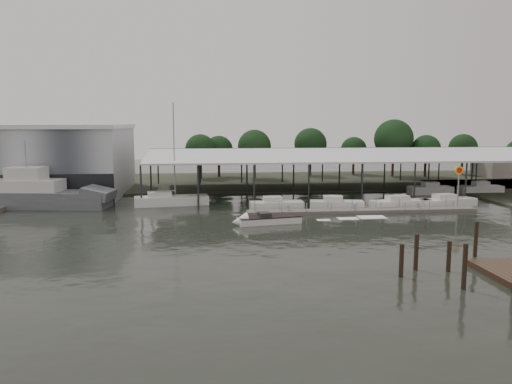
{
  "coord_description": "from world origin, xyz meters",
  "views": [
    {
      "loc": [
        -3.64,
        -47.7,
        10.83
      ],
      "look_at": [
        2.23,
        11.28,
        2.5
      ],
      "focal_mm": 35.0,
      "sensor_mm": 36.0,
      "label": 1
    }
  ],
  "objects": [
    {
      "name": "white_sailboat",
      "position": [
        -8.44,
        17.75,
        0.66
      ],
      "size": [
        9.8,
        3.91,
        13.59
      ],
      "rotation": [
        0.0,
        0.0,
        0.14
      ],
      "color": "white",
      "rests_on": "ground"
    },
    {
      "name": "ground",
      "position": [
        0.0,
        0.0,
        0.0
      ],
      "size": [
        200.0,
        200.0,
        0.0
      ],
      "primitive_type": "plane",
      "color": "black",
      "rests_on": "ground"
    },
    {
      "name": "moored_cruiser_1",
      "position": [
        12.48,
        12.71,
        0.61
      ],
      "size": [
        6.93,
        3.33,
        1.7
      ],
      "rotation": [
        0.0,
        0.0,
        -0.18
      ],
      "color": "white",
      "rests_on": "ground"
    },
    {
      "name": "horizon_tree_line",
      "position": [
        23.53,
        47.78,
        6.18
      ],
      "size": [
        68.95,
        10.83,
        11.38
      ],
      "color": "black",
      "rests_on": "ground"
    },
    {
      "name": "covered_boat_shed",
      "position": [
        17.0,
        28.0,
        6.13
      ],
      "size": [
        58.24,
        24.0,
        6.96
      ],
      "color": "white",
      "rests_on": "ground"
    },
    {
      "name": "moored_cruiser_0",
      "position": [
        4.89,
        12.93,
        0.61
      ],
      "size": [
        6.7,
        2.47,
        1.7
      ],
      "rotation": [
        0.0,
        0.0,
        0.04
      ],
      "color": "white",
      "rests_on": "ground"
    },
    {
      "name": "mooring_pilings",
      "position": [
        13.82,
        -14.93,
        1.07
      ],
      "size": [
        8.41,
        8.93,
        3.65
      ],
      "color": "#2D2116",
      "rests_on": "ground"
    },
    {
      "name": "grey_trawler",
      "position": [
        -25.19,
        17.66,
        1.58
      ],
      "size": [
        19.49,
        7.12,
        8.84
      ],
      "rotation": [
        0.0,
        0.0,
        -0.15
      ],
      "color": "slate",
      "rests_on": "ground"
    },
    {
      "name": "moored_cruiser_2",
      "position": [
        20.74,
        12.43,
        0.61
      ],
      "size": [
        8.03,
        3.31,
        1.7
      ],
      "rotation": [
        0.0,
        0.0,
        0.15
      ],
      "color": "white",
      "rests_on": "ground"
    },
    {
      "name": "speedboat_underway",
      "position": [
        2.38,
        4.45,
        0.39
      ],
      "size": [
        18.35,
        5.36,
        2.0
      ],
      "rotation": [
        0.0,
        0.0,
        3.33
      ],
      "color": "white",
      "rests_on": "ground"
    },
    {
      "name": "storage_warehouse",
      "position": [
        -28.0,
        29.94,
        5.29
      ],
      "size": [
        24.5,
        20.5,
        10.5
      ],
      "color": "#AFB3BA",
      "rests_on": "ground"
    },
    {
      "name": "floating_dock",
      "position": [
        15.0,
        10.0,
        0.2
      ],
      "size": [
        28.0,
        2.0,
        1.4
      ],
      "color": "slate",
      "rests_on": "ground"
    },
    {
      "name": "shell_fuel_sign",
      "position": [
        27.0,
        9.99,
        3.93
      ],
      "size": [
        1.1,
        0.18,
        5.55
      ],
      "color": "gray",
      "rests_on": "ground"
    },
    {
      "name": "moored_cruiser_3",
      "position": [
        27.23,
        13.05,
        0.61
      ],
      "size": [
        7.99,
        3.96,
        1.7
      ],
      "rotation": [
        0.0,
        0.0,
        0.24
      ],
      "color": "white",
      "rests_on": "ground"
    },
    {
      "name": "land_strip_far",
      "position": [
        0.0,
        42.0,
        0.1
      ],
      "size": [
        140.0,
        30.0,
        0.3
      ],
      "color": "#3B3F2F",
      "rests_on": "ground"
    }
  ]
}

